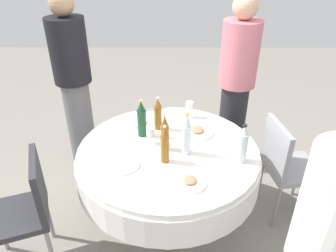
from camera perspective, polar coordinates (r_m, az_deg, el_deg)
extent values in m
plane|color=gray|center=(2.80, 0.00, -16.60)|extent=(10.00, 10.00, 0.00)
cylinder|color=white|center=(2.33, 0.00, -4.43)|extent=(1.32, 1.32, 0.04)
cylinder|color=white|center=(2.40, 0.00, -6.98)|extent=(1.35, 1.35, 0.22)
cylinder|color=slate|center=(2.63, 0.00, -13.04)|extent=(0.14, 0.14, 0.48)
cylinder|color=slate|center=(2.79, 0.00, -16.39)|extent=(0.56, 0.56, 0.03)
cylinder|color=silver|center=(2.19, 13.14, -3.81)|extent=(0.07, 0.07, 0.22)
cone|color=silver|center=(2.12, 13.56, -0.73)|extent=(0.06, 0.06, 0.06)
cylinder|color=black|center=(2.10, 13.68, 0.09)|extent=(0.03, 0.03, 0.01)
cylinder|color=#8C5619|center=(2.26, -0.58, -2.13)|extent=(0.06, 0.06, 0.19)
cone|color=#8C5619|center=(2.19, -0.60, 0.93)|extent=(0.05, 0.05, 0.09)
cylinder|color=silver|center=(2.16, -0.60, 2.06)|extent=(0.03, 0.03, 0.01)
cylinder|color=silver|center=(2.21, 3.32, -2.50)|extent=(0.07, 0.07, 0.22)
cone|color=silver|center=(2.13, 3.44, 0.96)|extent=(0.06, 0.06, 0.09)
cylinder|color=gold|center=(2.11, 3.48, 2.14)|extent=(0.03, 0.03, 0.01)
cylinder|color=#194728|center=(2.42, -4.72, 0.55)|extent=(0.07, 0.07, 0.22)
cone|color=#194728|center=(2.35, -4.87, 3.61)|extent=(0.06, 0.06, 0.07)
cylinder|color=gold|center=(2.33, -4.92, 4.55)|extent=(0.03, 0.03, 0.01)
cylinder|color=#8C5619|center=(2.50, -1.81, 1.56)|extent=(0.06, 0.06, 0.20)
cone|color=#8C5619|center=(2.44, -1.86, 4.27)|extent=(0.05, 0.05, 0.06)
cylinder|color=silver|center=(2.43, -1.88, 5.02)|extent=(0.02, 0.02, 0.01)
cylinder|color=#8C5619|center=(2.13, -0.58, -4.06)|extent=(0.06, 0.06, 0.21)
cone|color=#8C5619|center=(2.06, -0.60, -0.98)|extent=(0.05, 0.05, 0.06)
cylinder|color=silver|center=(2.04, -0.61, -0.11)|extent=(0.02, 0.02, 0.01)
cylinder|color=white|center=(2.38, -3.06, -3.04)|extent=(0.06, 0.06, 0.00)
cylinder|color=white|center=(2.36, -3.08, -2.31)|extent=(0.01, 0.01, 0.07)
cylinder|color=white|center=(2.32, -3.12, -0.94)|extent=(0.07, 0.07, 0.06)
cylinder|color=maroon|center=(2.33, -3.11, -1.32)|extent=(0.06, 0.06, 0.03)
cylinder|color=white|center=(2.73, 3.81, 1.68)|extent=(0.06, 0.06, 0.00)
cylinder|color=white|center=(2.71, 3.83, 2.30)|extent=(0.01, 0.01, 0.06)
cylinder|color=white|center=(2.68, 3.88, 3.59)|extent=(0.06, 0.06, 0.07)
cylinder|color=white|center=(2.66, -6.33, 0.92)|extent=(0.24, 0.24, 0.02)
cylinder|color=white|center=(2.51, 5.26, -1.01)|extent=(0.26, 0.26, 0.02)
ellipsoid|color=tan|center=(2.50, 5.28, -0.66)|extent=(0.12, 0.10, 0.02)
cylinder|color=white|center=(2.01, 3.93, -10.02)|extent=(0.21, 0.21, 0.02)
ellipsoid|color=tan|center=(2.00, 3.95, -9.63)|extent=(0.09, 0.08, 0.02)
cylinder|color=white|center=(2.17, -8.09, -6.81)|extent=(0.23, 0.23, 0.02)
cube|color=silver|center=(2.19, 9.10, -6.70)|extent=(0.08, 0.17, 0.00)
cylinder|color=slate|center=(3.33, -15.45, 0.51)|extent=(0.26, 0.26, 0.90)
cylinder|color=black|center=(3.04, -17.39, 12.77)|extent=(0.34, 0.34, 0.58)
sphere|color=tan|center=(2.95, -18.64, 20.09)|extent=(0.21, 0.21, 0.21)
cylinder|color=#26262B|center=(3.25, 11.31, 0.10)|extent=(0.26, 0.26, 0.88)
cylinder|color=#D8727F|center=(2.96, 12.77, 12.48)|extent=(0.34, 0.34, 0.59)
sphere|color=#D8AD8C|center=(2.86, 13.72, 20.13)|extent=(0.22, 0.22, 0.22)
cube|color=#2D2D33|center=(2.44, -25.50, -14.40)|extent=(0.52, 0.52, 0.04)
cube|color=#2D2D33|center=(2.28, -22.18, -9.93)|extent=(0.39, 0.18, 0.42)
cylinder|color=gray|center=(2.75, -27.87, -16.03)|extent=(0.03, 0.03, 0.43)
cylinder|color=gray|center=(2.70, -20.60, -15.01)|extent=(0.03, 0.03, 0.43)
cylinder|color=gray|center=(2.46, -20.22, -20.45)|extent=(0.03, 0.03, 0.43)
cube|color=#99999E|center=(2.78, 21.46, -7.14)|extent=(0.45, 0.45, 0.04)
cube|color=#99999E|center=(2.59, 18.80, -3.92)|extent=(0.40, 0.09, 0.42)
cylinder|color=gray|center=(2.90, 25.10, -12.43)|extent=(0.03, 0.03, 0.43)
cylinder|color=gray|center=(3.11, 22.07, -8.37)|extent=(0.03, 0.03, 0.43)
cylinder|color=gray|center=(2.75, 18.88, -13.61)|extent=(0.03, 0.03, 0.43)
cylinder|color=gray|center=(2.97, 16.23, -9.20)|extent=(0.03, 0.03, 0.43)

